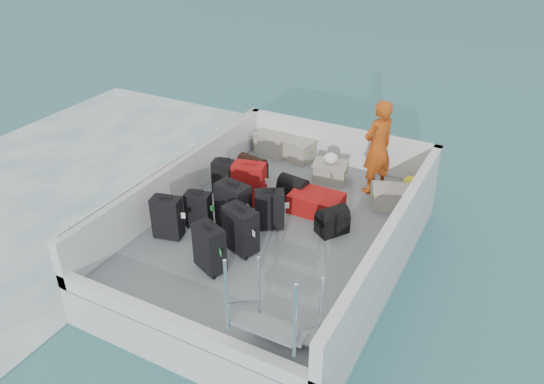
% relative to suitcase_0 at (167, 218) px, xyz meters
% --- Properties ---
extents(ground, '(160.00, 160.00, 0.00)m').
position_rel_suitcase_0_xyz_m(ground, '(1.25, 0.94, -0.94)').
color(ground, '#195457').
rests_on(ground, ground).
extents(wake_foam, '(10.00, 10.00, 0.00)m').
position_rel_suitcase_0_xyz_m(wake_foam, '(-3.55, 0.94, -0.94)').
color(wake_foam, white).
rests_on(wake_foam, ground).
extents(ferry_hull, '(3.60, 5.00, 0.60)m').
position_rel_suitcase_0_xyz_m(ferry_hull, '(1.25, 0.94, -0.64)').
color(ferry_hull, silver).
rests_on(ferry_hull, ground).
extents(deck, '(3.30, 4.70, 0.02)m').
position_rel_suitcase_0_xyz_m(deck, '(1.25, 0.94, -0.33)').
color(deck, slate).
rests_on(deck, ferry_hull).
extents(deck_fittings, '(3.60, 5.00, 0.90)m').
position_rel_suitcase_0_xyz_m(deck_fittings, '(1.60, 0.62, 0.05)').
color(deck_fittings, silver).
rests_on(deck_fittings, deck).
extents(suitcase_0, '(0.46, 0.32, 0.64)m').
position_rel_suitcase_0_xyz_m(suitcase_0, '(0.00, 0.00, 0.00)').
color(suitcase_0, black).
rests_on(suitcase_0, deck).
extents(suitcase_1, '(0.41, 0.29, 0.56)m').
position_rel_suitcase_0_xyz_m(suitcase_1, '(0.23, 0.43, -0.04)').
color(suitcase_1, black).
rests_on(suitcase_1, deck).
extents(suitcase_2, '(0.44, 0.32, 0.57)m').
position_rel_suitcase_0_xyz_m(suitcase_2, '(0.04, 1.46, -0.03)').
color(suitcase_2, black).
rests_on(suitcase_2, deck).
extents(suitcase_3, '(0.50, 0.40, 0.66)m').
position_rel_suitcase_0_xyz_m(suitcase_3, '(0.95, -0.34, 0.01)').
color(suitcase_3, black).
rests_on(suitcase_3, deck).
extents(suitcase_4, '(0.53, 0.37, 0.71)m').
position_rel_suitcase_0_xyz_m(suitcase_4, '(0.69, 0.66, 0.04)').
color(suitcase_4, black).
rests_on(suitcase_4, deck).
extents(suitcase_5, '(0.55, 0.41, 0.69)m').
position_rel_suitcase_0_xyz_m(suitcase_5, '(0.55, 1.36, 0.02)').
color(suitcase_5, '#AC0D13').
rests_on(suitcase_5, deck).
extents(suitcase_6, '(0.55, 0.43, 0.66)m').
position_rel_suitcase_0_xyz_m(suitcase_6, '(1.08, 0.22, 0.01)').
color(suitcase_6, black).
rests_on(suitcase_6, deck).
extents(suitcase_7, '(0.49, 0.43, 0.60)m').
position_rel_suitcase_0_xyz_m(suitcase_7, '(1.16, 0.90, -0.02)').
color(suitcase_7, black).
rests_on(suitcase_7, deck).
extents(suitcase_8, '(0.79, 0.52, 0.31)m').
position_rel_suitcase_0_xyz_m(suitcase_8, '(1.60, 1.61, -0.16)').
color(suitcase_8, '#AC0D13').
rests_on(suitcase_8, deck).
extents(duffel_0, '(0.52, 0.38, 0.32)m').
position_rel_suitcase_0_xyz_m(duffel_0, '(0.17, 2.11, -0.16)').
color(duffel_0, black).
rests_on(duffel_0, deck).
extents(duffel_1, '(0.49, 0.36, 0.32)m').
position_rel_suitcase_0_xyz_m(duffel_1, '(1.12, 1.78, -0.16)').
color(duffel_1, black).
rests_on(duffel_1, deck).
extents(duffel_2, '(0.49, 0.53, 0.32)m').
position_rel_suitcase_0_xyz_m(duffel_2, '(2.03, 1.21, -0.16)').
color(duffel_2, black).
rests_on(duffel_2, deck).
extents(crate_0, '(0.69, 0.54, 0.37)m').
position_rel_suitcase_0_xyz_m(crate_0, '(0.04, 3.14, -0.13)').
color(crate_0, '#A49E8F').
rests_on(crate_0, deck).
extents(crate_1, '(0.68, 0.54, 0.37)m').
position_rel_suitcase_0_xyz_m(crate_1, '(0.53, 3.14, -0.14)').
color(crate_1, '#A49E8F').
rests_on(crate_1, deck).
extents(crate_2, '(0.60, 0.47, 0.32)m').
position_rel_suitcase_0_xyz_m(crate_2, '(1.41, 2.63, -0.16)').
color(crate_2, '#A49E8F').
rests_on(crate_2, deck).
extents(crate_3, '(0.64, 0.54, 0.33)m').
position_rel_suitcase_0_xyz_m(crate_3, '(2.58, 2.27, -0.16)').
color(crate_3, '#A49E8F').
rests_on(crate_3, deck).
extents(yellow_bag, '(0.28, 0.26, 0.22)m').
position_rel_suitcase_0_xyz_m(yellow_bag, '(2.70, 3.03, -0.21)').
color(yellow_bag, yellow).
rests_on(yellow_bag, deck).
extents(white_bag, '(0.24, 0.24, 0.18)m').
position_rel_suitcase_0_xyz_m(white_bag, '(1.41, 2.63, 0.09)').
color(white_bag, white).
rests_on(white_bag, crate_2).
extents(passenger, '(0.62, 0.69, 1.58)m').
position_rel_suitcase_0_xyz_m(passenger, '(2.17, 2.68, 0.47)').
color(passenger, '#EB5C16').
rests_on(passenger, deck).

